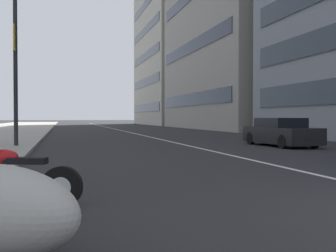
% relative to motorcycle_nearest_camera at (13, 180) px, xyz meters
% --- Properties ---
extents(lane_centre_stripe, '(110.00, 0.16, 0.01)m').
position_rel_motorcycle_nearest_camera_xyz_m(lane_centre_stripe, '(32.11, -6.69, -0.41)').
color(lane_centre_stripe, silver).
rests_on(lane_centre_stripe, ground).
extents(motorcycle_nearest_camera, '(0.84, 2.06, 1.10)m').
position_rel_motorcycle_nearest_camera_xyz_m(motorcycle_nearest_camera, '(0.00, 0.00, 0.00)').
color(motorcycle_nearest_camera, black).
rests_on(motorcycle_nearest_camera, ground).
extents(car_following_behind, '(4.67, 1.93, 1.36)m').
position_rel_motorcycle_nearest_camera_xyz_m(car_following_behind, '(11.29, -10.93, 0.23)').
color(car_following_behind, black).
rests_on(car_following_behind, ground).
extents(street_lamp_with_banners, '(1.26, 2.09, 8.26)m').
position_rel_motorcycle_nearest_camera_xyz_m(street_lamp_with_banners, '(12.60, 0.97, 4.66)').
color(street_lamp_with_banners, '#232326').
rests_on(street_lamp_with_banners, sidewalk_right_plaza).
extents(office_tower_near_left, '(26.07, 21.10, 39.30)m').
position_rel_motorcycle_nearest_camera_xyz_m(office_tower_near_left, '(69.97, -26.34, 19.23)').
color(office_tower_near_left, '#B7B2A3').
rests_on(office_tower_near_left, ground).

